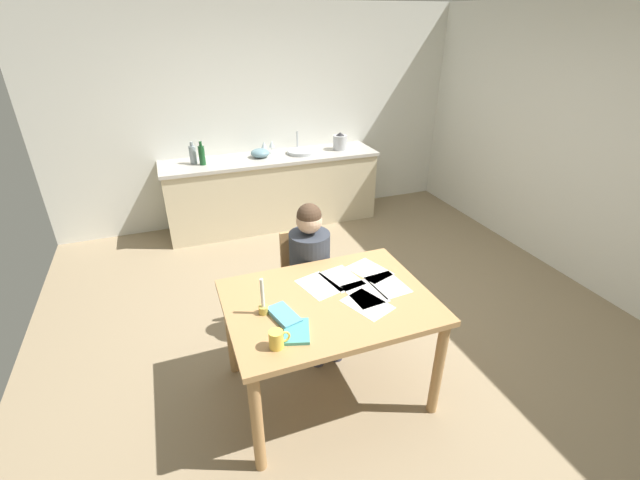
{
  "coord_description": "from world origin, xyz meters",
  "views": [
    {
      "loc": [
        -1.23,
        -2.75,
        2.41
      ],
      "look_at": [
        -0.18,
        0.04,
        0.85
      ],
      "focal_mm": 23.86,
      "sensor_mm": 36.0,
      "label": 1
    }
  ],
  "objects_px": {
    "chair_at_table": "(307,278)",
    "person_seated": "(313,268)",
    "dining_table": "(329,313)",
    "coffee_mug": "(277,339)",
    "candlestick": "(263,304)",
    "wine_glass_by_kettle": "(264,145)",
    "sink_unit": "(301,151)",
    "bottle_oil": "(193,155)",
    "book_magazine": "(284,315)",
    "stovetop_kettle": "(340,142)",
    "bottle_vinegar": "(202,155)",
    "mixing_bowl": "(260,153)",
    "book_cookery": "(297,331)",
    "wine_glass_near_sink": "(272,144)"
  },
  "relations": [
    {
      "from": "chair_at_table",
      "to": "person_seated",
      "type": "bearing_deg",
      "value": -89.54
    },
    {
      "from": "dining_table",
      "to": "coffee_mug",
      "type": "bearing_deg",
      "value": -143.77
    },
    {
      "from": "candlestick",
      "to": "wine_glass_by_kettle",
      "type": "relative_size",
      "value": 1.61
    },
    {
      "from": "chair_at_table",
      "to": "sink_unit",
      "type": "distance_m",
      "value": 2.32
    },
    {
      "from": "person_seated",
      "to": "bottle_oil",
      "type": "bearing_deg",
      "value": 105.02
    },
    {
      "from": "dining_table",
      "to": "bottle_oil",
      "type": "bearing_deg",
      "value": 100.38
    },
    {
      "from": "book_magazine",
      "to": "bottle_oil",
      "type": "xyz_separation_m",
      "value": [
        -0.21,
        3.02,
        0.2
      ]
    },
    {
      "from": "dining_table",
      "to": "person_seated",
      "type": "height_order",
      "value": "person_seated"
    },
    {
      "from": "dining_table",
      "to": "sink_unit",
      "type": "xyz_separation_m",
      "value": [
        0.77,
        2.9,
        0.23
      ]
    },
    {
      "from": "candlestick",
      "to": "wine_glass_by_kettle",
      "type": "xyz_separation_m",
      "value": [
        0.76,
        3.04,
        0.14
      ]
    },
    {
      "from": "stovetop_kettle",
      "to": "book_magazine",
      "type": "bearing_deg",
      "value": -118.58
    },
    {
      "from": "dining_table",
      "to": "book_magazine",
      "type": "relative_size",
      "value": 5.65
    },
    {
      "from": "chair_at_table",
      "to": "bottle_vinegar",
      "type": "bearing_deg",
      "value": 104.18
    },
    {
      "from": "dining_table",
      "to": "sink_unit",
      "type": "height_order",
      "value": "sink_unit"
    },
    {
      "from": "candlestick",
      "to": "coffee_mug",
      "type": "bearing_deg",
      "value": -90.53
    },
    {
      "from": "coffee_mug",
      "to": "stovetop_kettle",
      "type": "xyz_separation_m",
      "value": [
        1.73,
        3.22,
        0.15
      ]
    },
    {
      "from": "book_magazine",
      "to": "bottle_vinegar",
      "type": "relative_size",
      "value": 0.86
    },
    {
      "from": "person_seated",
      "to": "wine_glass_by_kettle",
      "type": "height_order",
      "value": "person_seated"
    },
    {
      "from": "sink_unit",
      "to": "wine_glass_by_kettle",
      "type": "bearing_deg",
      "value": 161.71
    },
    {
      "from": "dining_table",
      "to": "person_seated",
      "type": "xyz_separation_m",
      "value": [
        0.09,
        0.58,
        -0.01
      ]
    },
    {
      "from": "bottle_oil",
      "to": "stovetop_kettle",
      "type": "distance_m",
      "value": 1.84
    },
    {
      "from": "candlestick",
      "to": "book_magazine",
      "type": "bearing_deg",
      "value": -39.56
    },
    {
      "from": "bottle_oil",
      "to": "wine_glass_by_kettle",
      "type": "distance_m",
      "value": 0.88
    },
    {
      "from": "sink_unit",
      "to": "bottle_oil",
      "type": "relative_size",
      "value": 1.41
    },
    {
      "from": "bottle_vinegar",
      "to": "wine_glass_by_kettle",
      "type": "relative_size",
      "value": 1.76
    },
    {
      "from": "bottle_vinegar",
      "to": "coffee_mug",
      "type": "bearing_deg",
      "value": -89.8
    },
    {
      "from": "bottle_oil",
      "to": "mixing_bowl",
      "type": "xyz_separation_m",
      "value": [
        0.79,
        -0.02,
        -0.06
      ]
    },
    {
      "from": "coffee_mug",
      "to": "book_cookery",
      "type": "relative_size",
      "value": 0.55
    },
    {
      "from": "book_cookery",
      "to": "bottle_vinegar",
      "type": "relative_size",
      "value": 0.82
    },
    {
      "from": "dining_table",
      "to": "person_seated",
      "type": "relative_size",
      "value": 1.11
    },
    {
      "from": "candlestick",
      "to": "bottle_oil",
      "type": "height_order",
      "value": "bottle_oil"
    },
    {
      "from": "dining_table",
      "to": "book_cookery",
      "type": "bearing_deg",
      "value": -140.85
    },
    {
      "from": "book_cookery",
      "to": "stovetop_kettle",
      "type": "height_order",
      "value": "stovetop_kettle"
    },
    {
      "from": "dining_table",
      "to": "wine_glass_by_kettle",
      "type": "relative_size",
      "value": 8.6
    },
    {
      "from": "wine_glass_by_kettle",
      "to": "mixing_bowl",
      "type": "bearing_deg",
      "value": -122.42
    },
    {
      "from": "candlestick",
      "to": "mixing_bowl",
      "type": "bearing_deg",
      "value": 76.86
    },
    {
      "from": "dining_table",
      "to": "bottle_oil",
      "type": "xyz_separation_m",
      "value": [
        -0.54,
        2.94,
        0.32
      ]
    },
    {
      "from": "dining_table",
      "to": "coffee_mug",
      "type": "distance_m",
      "value": 0.56
    },
    {
      "from": "book_magazine",
      "to": "book_cookery",
      "type": "xyz_separation_m",
      "value": [
        0.03,
        -0.16,
        -0.01
      ]
    },
    {
      "from": "coffee_mug",
      "to": "candlestick",
      "type": "height_order",
      "value": "candlestick"
    },
    {
      "from": "dining_table",
      "to": "candlestick",
      "type": "height_order",
      "value": "candlestick"
    },
    {
      "from": "dining_table",
      "to": "wine_glass_near_sink",
      "type": "distance_m",
      "value": 3.1
    },
    {
      "from": "candlestick",
      "to": "bottle_vinegar",
      "type": "bearing_deg",
      "value": 90.28
    },
    {
      "from": "book_magazine",
      "to": "stovetop_kettle",
      "type": "relative_size",
      "value": 1.07
    },
    {
      "from": "candlestick",
      "to": "wine_glass_near_sink",
      "type": "relative_size",
      "value": 1.61
    },
    {
      "from": "book_magazine",
      "to": "bottle_oil",
      "type": "distance_m",
      "value": 3.03
    },
    {
      "from": "dining_table",
      "to": "person_seated",
      "type": "bearing_deg",
      "value": 80.8
    },
    {
      "from": "book_cookery",
      "to": "bottle_vinegar",
      "type": "xyz_separation_m",
      "value": [
        -0.15,
        3.1,
        0.21
      ]
    },
    {
      "from": "book_magazine",
      "to": "sink_unit",
      "type": "xyz_separation_m",
      "value": [
        1.1,
        2.99,
        0.11
      ]
    },
    {
      "from": "coffee_mug",
      "to": "bottle_oil",
      "type": "distance_m",
      "value": 3.26
    }
  ]
}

